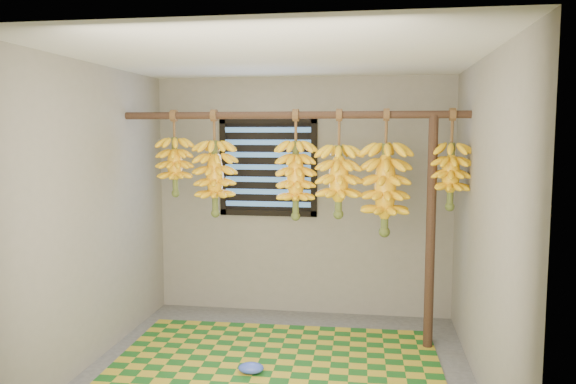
% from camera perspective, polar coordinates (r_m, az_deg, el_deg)
% --- Properties ---
extents(floor, '(3.00, 3.00, 0.01)m').
position_cam_1_polar(floor, '(4.57, -1.11, -17.90)').
color(floor, '#515151').
rests_on(floor, ground).
extents(ceiling, '(3.00, 3.00, 0.01)m').
position_cam_1_polar(ceiling, '(4.21, -1.19, 13.61)').
color(ceiling, silver).
rests_on(ceiling, wall_back).
extents(wall_back, '(3.00, 0.01, 2.40)m').
position_cam_1_polar(wall_back, '(5.70, 1.48, -0.48)').
color(wall_back, gray).
rests_on(wall_back, floor).
extents(wall_left, '(0.01, 3.00, 2.40)m').
position_cam_1_polar(wall_left, '(4.72, -19.45, -2.21)').
color(wall_left, gray).
rests_on(wall_left, floor).
extents(wall_right, '(0.01, 3.00, 2.40)m').
position_cam_1_polar(wall_right, '(4.24, 19.36, -3.14)').
color(wall_right, gray).
rests_on(wall_right, floor).
extents(window, '(1.00, 0.04, 1.00)m').
position_cam_1_polar(window, '(5.70, -2.04, 2.54)').
color(window, black).
rests_on(window, wall_back).
extents(hanging_pole, '(3.00, 0.06, 0.06)m').
position_cam_1_polar(hanging_pole, '(4.87, 0.27, 7.82)').
color(hanging_pole, '#492F21').
rests_on(hanging_pole, wall_left).
extents(support_post, '(0.08, 0.08, 2.00)m').
position_cam_1_polar(support_post, '(4.91, 14.29, -4.11)').
color(support_post, '#492F21').
rests_on(support_post, floor).
extents(woven_mat, '(2.67, 2.16, 0.01)m').
position_cam_1_polar(woven_mat, '(4.57, -1.53, -17.77)').
color(woven_mat, '#1A5B1B').
rests_on(woven_mat, floor).
extents(plastic_bag, '(0.21, 0.16, 0.08)m').
position_cam_1_polar(plastic_bag, '(4.52, -3.78, -17.41)').
color(plastic_bag, blue).
rests_on(plastic_bag, woven_mat).
extents(banana_bunch_a, '(0.32, 0.32, 0.77)m').
position_cam_1_polar(banana_bunch_a, '(5.14, -11.40, 2.57)').
color(banana_bunch_a, brown).
rests_on(banana_bunch_a, hanging_pole).
extents(banana_bunch_b, '(0.37, 0.37, 0.94)m').
position_cam_1_polar(banana_bunch_b, '(5.03, -7.43, 1.41)').
color(banana_bunch_b, brown).
rests_on(banana_bunch_b, hanging_pole).
extents(banana_bunch_c, '(0.37, 0.37, 0.92)m').
position_cam_1_polar(banana_bunch_c, '(4.84, 5.16, 1.12)').
color(banana_bunch_c, brown).
rests_on(banana_bunch_c, hanging_pole).
extents(banana_bunch_d, '(0.33, 0.33, 0.95)m').
position_cam_1_polar(banana_bunch_d, '(4.88, 0.79, 1.26)').
color(banana_bunch_d, brown).
rests_on(banana_bunch_d, hanging_pole).
extents(banana_bunch_e, '(0.40, 0.40, 1.07)m').
position_cam_1_polar(banana_bunch_e, '(4.84, 9.84, 0.29)').
color(banana_bunch_e, brown).
rests_on(banana_bunch_e, hanging_pole).
extents(banana_bunch_f, '(0.32, 0.32, 0.84)m').
position_cam_1_polar(banana_bunch_f, '(4.87, 16.20, 1.58)').
color(banana_bunch_f, brown).
rests_on(banana_bunch_f, hanging_pole).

